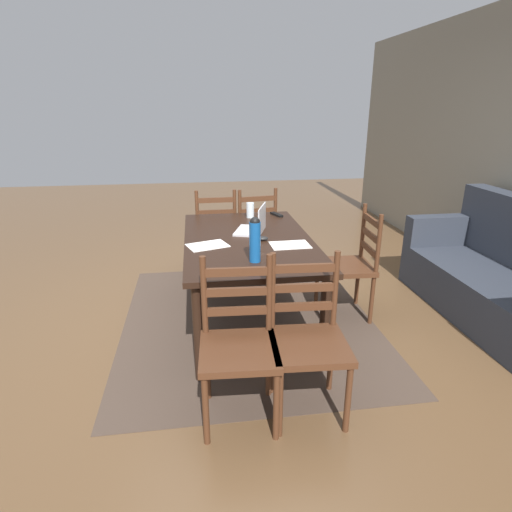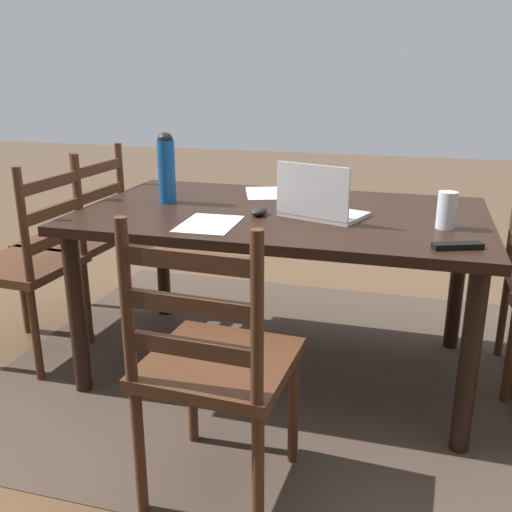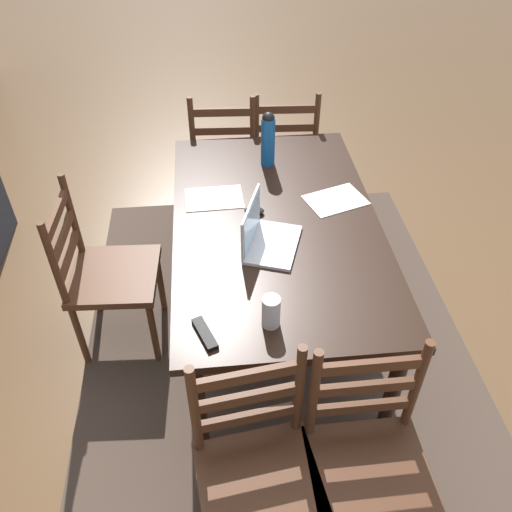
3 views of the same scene
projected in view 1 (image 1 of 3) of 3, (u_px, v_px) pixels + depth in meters
name	position (u px, v px, depth m)	size (l,w,h in m)	color
ground_plane	(248.00, 320.00, 3.64)	(14.00, 14.00, 0.00)	brown
area_rug	(248.00, 320.00, 3.64)	(2.45, 2.10, 0.01)	#47382D
dining_table	(248.00, 248.00, 3.42)	(1.70, 1.01, 0.74)	black
chair_right_far	(308.00, 340.00, 2.45)	(0.47, 0.47, 0.95)	#4C2B19
chair_left_far	(254.00, 231.00, 4.57)	(0.49, 0.49, 0.95)	#4C2B19
chair_right_near	(239.00, 345.00, 2.40)	(0.46, 0.46, 0.95)	#4C2B19
chair_far_head	(350.00, 265.00, 3.60)	(0.46, 0.46, 0.95)	#4C2B19
chair_left_near	(216.00, 233.00, 4.52)	(0.44, 0.44, 0.95)	#4C2B19
couch	(503.00, 278.00, 3.62)	(1.80, 0.80, 1.00)	#2D333D
laptop	(255.00, 225.00, 3.54)	(0.37, 0.31, 0.23)	silver
water_bottle	(255.00, 239.00, 2.84)	(0.08, 0.08, 0.31)	#145199
drinking_glass	(250.00, 210.00, 4.00)	(0.07, 0.07, 0.14)	silver
computer_mouse	(262.00, 238.00, 3.33)	(0.06, 0.10, 0.03)	black
tv_remote	(277.00, 215.00, 4.08)	(0.04, 0.17, 0.02)	black
paper_stack_left	(208.00, 245.00, 3.21)	(0.21, 0.30, 0.00)	white
paper_stack_right	(290.00, 245.00, 3.22)	(0.21, 0.30, 0.00)	white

